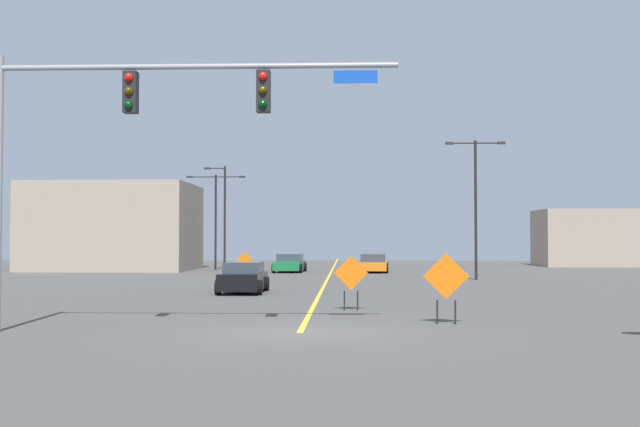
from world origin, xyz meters
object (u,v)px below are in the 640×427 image
object	(u,v)px
street_lamp_far_right	(223,213)
construction_sign_left_lane	(446,280)
street_lamp_mid_right	(216,212)
construction_sign_median_near	(245,265)
street_lamp_far_left	(476,197)
construction_sign_right_lane	(351,276)
traffic_signal_assembly	(127,122)
car_orange_distant	(373,264)
car_green_near	(290,263)
car_black_passing	(243,278)

from	to	relation	value
street_lamp_far_right	construction_sign_left_lane	world-z (taller)	street_lamp_far_right
street_lamp_mid_right	construction_sign_median_near	world-z (taller)	street_lamp_mid_right
street_lamp_far_left	construction_sign_left_lane	size ratio (longest dim) A/B	4.12
construction_sign_right_lane	street_lamp_far_left	bearing A→B (deg)	69.28
traffic_signal_assembly	car_orange_distant	bearing A→B (deg)	78.21
traffic_signal_assembly	construction_sign_left_lane	xyz separation A→B (m)	(8.24, 2.13, -4.07)
street_lamp_far_left	construction_sign_median_near	size ratio (longest dim) A/B	4.70
street_lamp_far_left	car_orange_distant	world-z (taller)	street_lamp_far_left
street_lamp_far_right	construction_sign_left_lane	xyz separation A→B (m)	(11.97, -35.64, -3.05)
construction_sign_median_near	construction_sign_right_lane	distance (m)	13.45
street_lamp_far_right	construction_sign_median_near	distance (m)	19.94
construction_sign_median_near	car_green_near	world-z (taller)	construction_sign_median_near
street_lamp_far_left	construction_sign_median_near	xyz separation A→B (m)	(-12.39, -6.66, -3.67)
street_lamp_far_left	street_lamp_far_right	size ratio (longest dim) A/B	1.03
construction_sign_left_lane	street_lamp_far_right	bearing A→B (deg)	108.56
street_lamp_far_left	construction_sign_right_lane	world-z (taller)	street_lamp_far_left
construction_sign_left_lane	car_orange_distant	world-z (taller)	construction_sign_left_lane
street_lamp_mid_right	street_lamp_far_right	bearing A→B (deg)	-56.15
traffic_signal_assembly	construction_sign_right_lane	size ratio (longest dim) A/B	5.74
street_lamp_far_left	car_black_passing	size ratio (longest dim) A/B	2.03
construction_sign_left_lane	car_black_passing	distance (m)	14.08
street_lamp_far_right	car_green_near	size ratio (longest dim) A/B	1.86
construction_sign_left_lane	car_green_near	world-z (taller)	construction_sign_left_lane
street_lamp_far_right	construction_sign_median_near	size ratio (longest dim) A/B	4.56
street_lamp_far_left	street_lamp_far_right	world-z (taller)	street_lamp_far_left
street_lamp_mid_right	car_black_passing	size ratio (longest dim) A/B	1.83
street_lamp_mid_right	car_orange_distant	size ratio (longest dim) A/B	1.57
traffic_signal_assembly	car_black_passing	xyz separation A→B (m)	(1.01, 14.20, -4.65)
car_green_near	car_black_passing	bearing A→B (deg)	-91.18
car_green_near	car_orange_distant	world-z (taller)	car_orange_distant
construction_sign_median_near	car_black_passing	bearing A→B (deg)	-82.98
construction_sign_median_near	car_black_passing	distance (m)	4.39
car_orange_distant	street_lamp_far_left	bearing A→B (deg)	-60.60
car_black_passing	street_lamp_far_right	bearing A→B (deg)	101.37
car_orange_distant	construction_sign_right_lane	bearing A→B (deg)	-93.30
street_lamp_mid_right	construction_sign_right_lane	xyz separation A→B (m)	(10.13, -32.78, -3.28)
construction_sign_left_lane	car_orange_distant	distance (m)	32.94
street_lamp_mid_right	construction_sign_left_lane	world-z (taller)	street_lamp_mid_right
street_lamp_far_right	car_green_near	xyz separation A→B (m)	(5.17, -2.67, -3.66)
car_black_passing	car_orange_distant	distance (m)	21.78
construction_sign_left_lane	car_green_near	xyz separation A→B (m)	(-6.80, 32.97, -0.61)
traffic_signal_assembly	car_green_near	size ratio (longest dim) A/B	2.45
construction_sign_left_lane	construction_sign_right_lane	world-z (taller)	construction_sign_left_lane
car_green_near	car_orange_distant	bearing A→B (deg)	-0.52
car_orange_distant	construction_sign_median_near	bearing A→B (deg)	-112.51
street_lamp_far_right	construction_sign_median_near	world-z (taller)	street_lamp_far_right
traffic_signal_assembly	construction_sign_left_lane	distance (m)	9.44
traffic_signal_assembly	construction_sign_median_near	bearing A→B (deg)	88.52
traffic_signal_assembly	street_lamp_far_right	size ratio (longest dim) A/B	1.32
car_green_near	construction_sign_left_lane	bearing A→B (deg)	-78.35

